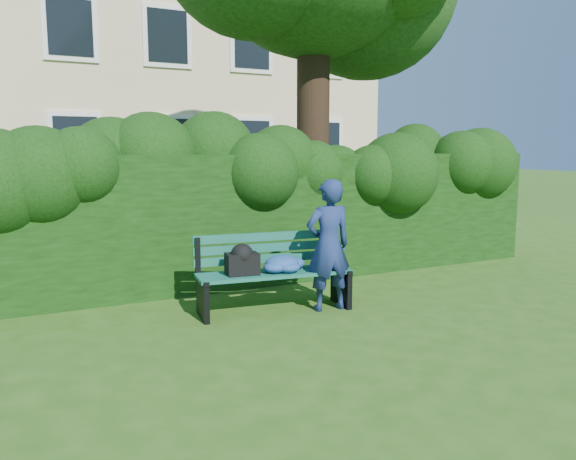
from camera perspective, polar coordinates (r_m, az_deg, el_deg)
name	(u,v)px	position (r m, az deg, el deg)	size (l,w,h in m)	color
ground	(313,324)	(6.15, 2.56, -9.52)	(80.00, 80.00, 0.00)	#2D5014
apartment_building	(95,16)	(19.74, -19.05, 19.89)	(16.00, 8.08, 12.00)	#CDB98A
hedge	(237,219)	(7.91, -5.25, 1.13)	(10.00, 1.00, 1.80)	black
park_bench	(271,269)	(6.52, -1.78, -3.97)	(1.84, 0.79, 0.89)	#0D4133
man_reading	(328,245)	(6.53, 4.13, -1.55)	(0.56, 0.37, 1.53)	navy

